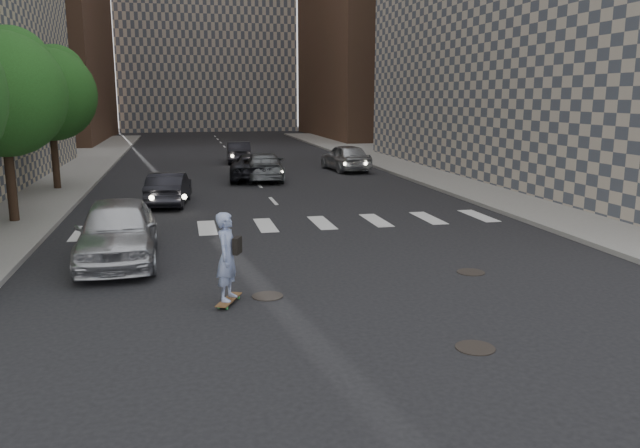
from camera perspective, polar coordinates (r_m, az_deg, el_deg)
The scene contains 14 objects.
ground at distance 13.34m, azimuth 4.51°, elevation -7.61°, with size 160.00×160.00×0.00m, color black.
sidewalk_right at distance 37.11m, azimuth 17.07°, elevation 4.43°, with size 13.00×80.00×0.15m, color gray.
tree_b at distance 23.86m, azimuth -26.91°, elevation 11.01°, with size 4.20×4.20×6.60m.
tree_c at distance 31.69m, azimuth -23.38°, elevation 11.15°, with size 4.20×4.20×6.60m.
manhole_a at distance 11.59m, azimuth 14.00°, elevation -10.92°, with size 0.70×0.70×0.02m, color black.
manhole_b at distance 14.04m, azimuth -4.82°, elevation -6.58°, with size 0.70×0.70×0.02m, color black.
manhole_c at distance 16.29m, azimuth 13.63°, elevation -4.30°, with size 0.70×0.70×0.02m, color black.
skateboarder at distance 13.36m, azimuth -8.43°, elevation -2.96°, with size 0.70×1.02×2.01m.
silver_sedan at distance 17.51m, azimuth -18.03°, elevation -0.59°, with size 2.02×5.02×1.71m, color silver.
traffic_car_a at distance 26.34m, azimuth -13.65°, elevation 3.18°, with size 1.43×4.10×1.35m, color black.
traffic_car_b at distance 33.39m, azimuth -5.18°, elevation 5.27°, with size 2.04×5.01×1.45m, color slate.
traffic_car_c at distance 33.50m, azimuth -6.12°, elevation 5.23°, with size 2.34×5.07×1.41m, color black.
traffic_car_d at distance 37.50m, azimuth 2.35°, elevation 6.12°, with size 1.91×4.74×1.61m, color #ACAFB3.
traffic_car_e at distance 42.54m, azimuth -7.46°, elevation 6.54°, with size 1.49×4.26×1.40m, color black.
Camera 1 is at (-3.74, -12.03, 4.38)m, focal length 35.00 mm.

